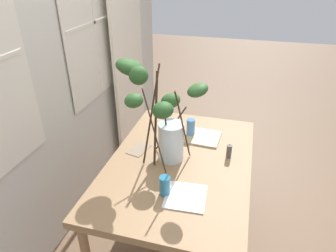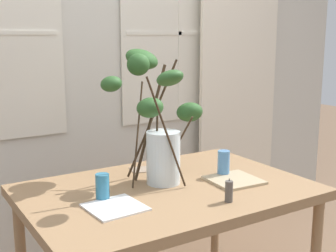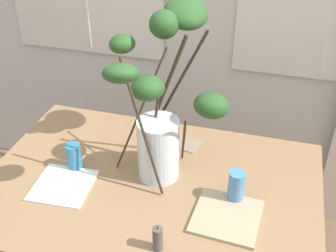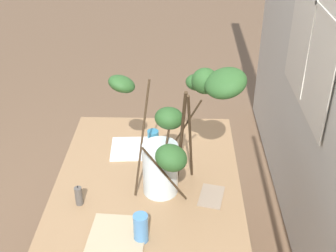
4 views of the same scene
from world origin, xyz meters
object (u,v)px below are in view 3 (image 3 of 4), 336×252
(dining_table, at_px, (150,196))
(plate_square_left, at_px, (63,185))
(vase_with_branches, at_px, (164,103))
(drinking_glass_blue_right, at_px, (236,186))
(plate_square_right, at_px, (227,216))
(pillar_candle, at_px, (158,239))
(drinking_glass_blue_left, at_px, (74,157))

(dining_table, xyz_separation_m, plate_square_left, (-0.33, -0.11, 0.07))
(plate_square_left, bearing_deg, vase_with_branches, 34.23)
(dining_table, bearing_deg, vase_with_branches, 80.25)
(vase_with_branches, relative_size, drinking_glass_blue_right, 5.09)
(plate_square_right, distance_m, pillar_candle, 0.29)
(plate_square_right, relative_size, pillar_candle, 2.25)
(drinking_glass_blue_right, distance_m, pillar_candle, 0.38)
(dining_table, xyz_separation_m, drinking_glass_blue_left, (-0.34, 0.01, 0.13))
(plate_square_left, bearing_deg, drinking_glass_blue_left, 91.50)
(plate_square_right, bearing_deg, drinking_glass_blue_left, 170.28)
(vase_with_branches, xyz_separation_m, plate_square_right, (0.31, -0.24, -0.30))
(drinking_glass_blue_left, xyz_separation_m, plate_square_right, (0.67, -0.12, -0.05))
(drinking_glass_blue_right, relative_size, pillar_candle, 1.26)
(dining_table, xyz_separation_m, vase_with_branches, (0.02, 0.13, 0.38))
(vase_with_branches, bearing_deg, dining_table, -99.75)
(vase_with_branches, xyz_separation_m, drinking_glass_blue_right, (0.33, -0.13, -0.24))
(drinking_glass_blue_left, distance_m, plate_square_right, 0.68)
(drinking_glass_blue_left, distance_m, drinking_glass_blue_right, 0.69)
(drinking_glass_blue_left, bearing_deg, vase_with_branches, 18.73)
(vase_with_branches, relative_size, plate_square_right, 2.85)
(dining_table, xyz_separation_m, pillar_candle, (0.13, -0.31, 0.12))
(plate_square_right, height_order, pillar_candle, pillar_candle)
(drinking_glass_blue_left, xyz_separation_m, drinking_glass_blue_right, (0.69, -0.01, 0.01))
(plate_square_right, bearing_deg, drinking_glass_blue_right, 82.20)
(vase_with_branches, distance_m, drinking_glass_blue_right, 0.43)
(plate_square_left, bearing_deg, dining_table, 18.14)
(drinking_glass_blue_left, xyz_separation_m, plate_square_left, (0.00, -0.12, -0.06))
(drinking_glass_blue_left, xyz_separation_m, pillar_candle, (0.47, -0.32, -0.01))
(plate_square_left, relative_size, pillar_candle, 2.13)
(drinking_glass_blue_left, relative_size, plate_square_left, 0.52)
(dining_table, xyz_separation_m, plate_square_right, (0.33, -0.10, 0.07))
(vase_with_branches, height_order, drinking_glass_blue_right, vase_with_branches)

